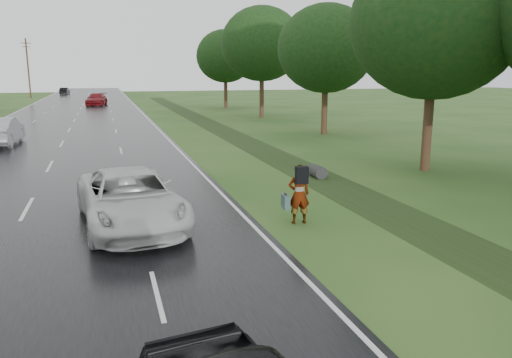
{
  "coord_description": "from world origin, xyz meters",
  "views": [
    {
      "loc": [
        2.67,
        -9.75,
        4.57
      ],
      "look_at": [
        7.07,
        4.68,
        1.3
      ],
      "focal_mm": 35.0,
      "sensor_mm": 36.0,
      "label": 1
    }
  ],
  "objects": [
    {
      "name": "silver_sedan",
      "position": [
        -3.51,
        24.42,
        0.91
      ],
      "size": [
        2.1,
        5.35,
        1.73
      ],
      "primitive_type": "imported",
      "rotation": [
        0.0,
        0.0,
        3.09
      ],
      "color": "#9C9FA5",
      "rests_on": "road"
    },
    {
      "name": "far_car_red",
      "position": [
        1.87,
        61.33,
        0.85
      ],
      "size": [
        3.12,
        5.85,
        1.61
      ],
      "primitive_type": "imported",
      "rotation": [
        0.0,
        0.0,
        -0.16
      ],
      "color": "maroon",
      "rests_on": "road"
    },
    {
      "name": "edge_stripe_west",
      "position": [
        -6.75,
        45.0,
        0.04
      ],
      "size": [
        0.12,
        180.0,
        0.01
      ],
      "primitive_type": "cube",
      "color": "silver",
      "rests_on": "road"
    },
    {
      "name": "road",
      "position": [
        0.0,
        45.0,
        0.02
      ],
      "size": [
        14.0,
        180.0,
        0.04
      ],
      "primitive_type": "cube",
      "color": "black",
      "rests_on": "ground"
    },
    {
      "name": "tree_east_d",
      "position": [
        17.8,
        38.0,
        7.15
      ],
      "size": [
        8.0,
        8.0,
        10.76
      ],
      "color": "#3E2919",
      "rests_on": "ground"
    },
    {
      "name": "drainage_ditch",
      "position": [
        11.5,
        18.71,
        0.04
      ],
      "size": [
        2.2,
        120.0,
        0.56
      ],
      "color": "black",
      "rests_on": "ground"
    },
    {
      "name": "tree_east_c",
      "position": [
        18.2,
        24.0,
        6.14
      ],
      "size": [
        7.0,
        7.0,
        9.29
      ],
      "color": "#3E2919",
      "rests_on": "ground"
    },
    {
      "name": "white_pickup",
      "position": [
        3.28,
        5.03,
        0.86
      ],
      "size": [
        3.32,
        6.18,
        1.65
      ],
      "primitive_type": "imported",
      "rotation": [
        0.0,
        0.0,
        0.1
      ],
      "color": "silver",
      "rests_on": "road"
    },
    {
      "name": "pedestrian",
      "position": [
        8.18,
        3.91,
        0.94
      ],
      "size": [
        0.85,
        0.8,
        1.83
      ],
      "rotation": [
        0.0,
        0.0,
        3.03
      ],
      "color": "#A5998C",
      "rests_on": "ground"
    },
    {
      "name": "tree_east_f",
      "position": [
        17.5,
        52.0,
        6.37
      ],
      "size": [
        7.2,
        7.2,
        9.62
      ],
      "color": "#3E2919",
      "rests_on": "ground"
    },
    {
      "name": "utility_pole_distant",
      "position": [
        -9.2,
        85.0,
        5.2
      ],
      "size": [
        1.6,
        0.26,
        10.0
      ],
      "color": "#3E2919",
      "rests_on": "ground"
    },
    {
      "name": "edge_stripe_east",
      "position": [
        6.75,
        45.0,
        0.04
      ],
      "size": [
        0.12,
        180.0,
        0.01
      ],
      "primitive_type": "cube",
      "color": "silver",
      "rests_on": "road"
    },
    {
      "name": "center_line",
      "position": [
        0.0,
        45.0,
        0.04
      ],
      "size": [
        0.12,
        180.0,
        0.01
      ],
      "primitive_type": "cube",
      "color": "silver",
      "rests_on": "road"
    },
    {
      "name": "far_car_dark",
      "position": [
        -4.45,
        97.23,
        0.71
      ],
      "size": [
        1.82,
        4.2,
        1.34
      ],
      "primitive_type": "imported",
      "rotation": [
        0.0,
        0.0,
        3.04
      ],
      "color": "black",
      "rests_on": "road"
    },
    {
      "name": "tree_east_b",
      "position": [
        17.0,
        10.0,
        6.68
      ],
      "size": [
        7.6,
        7.6,
        10.11
      ],
      "color": "#3E2919",
      "rests_on": "ground"
    }
  ]
}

